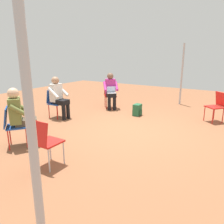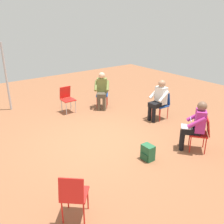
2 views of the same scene
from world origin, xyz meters
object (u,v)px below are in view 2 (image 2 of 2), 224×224
(chair_west, at_px, (162,103))
(backpack_near_laptop_user, at_px, (148,153))
(chair_south, at_px, (67,98))
(chair_southwest, at_px, (102,93))
(chair_northwest, at_px, (202,132))
(person_in_white, at_px, (159,98))
(person_with_laptop, at_px, (195,123))
(chair_northeast, at_px, (73,194))
(person_in_olive, at_px, (102,89))

(chair_west, distance_m, backpack_near_laptop_user, 2.55)
(chair_south, bearing_deg, chair_southwest, 168.27)
(chair_southwest, relative_size, chair_northwest, 1.00)
(chair_west, bearing_deg, person_in_white, 90.00)
(chair_northwest, relative_size, person_in_white, 0.69)
(chair_west, distance_m, person_with_laptop, 2.01)
(chair_northwest, height_order, chair_west, same)
(chair_northeast, height_order, person_in_olive, person_in_olive)
(chair_northwest, relative_size, backpack_near_laptop_user, 2.36)
(chair_southwest, bearing_deg, chair_west, 151.75)
(chair_southwest, relative_size, person_in_white, 0.69)
(chair_south, height_order, person_in_white, person_in_white)
(chair_south, distance_m, person_in_olive, 1.21)
(chair_west, xyz_separation_m, backpack_near_laptop_user, (2.04, 1.48, -0.34))
(chair_northwest, height_order, backpack_near_laptop_user, chair_northwest)
(chair_south, xyz_separation_m, backpack_near_laptop_user, (-0.06, 3.75, -0.34))
(person_in_white, bearing_deg, chair_northeast, 117.40)
(chair_northeast, distance_m, chair_northwest, 3.47)
(person_in_white, bearing_deg, chair_northwest, 163.80)
(chair_northwest, xyz_separation_m, backpack_near_laptop_user, (1.29, -0.46, -0.34))
(chair_northeast, relative_size, chair_southwest, 1.00)
(person_in_olive, bearing_deg, chair_southwest, -90.00)
(chair_southwest, bearing_deg, person_in_olive, 90.00)
(chair_south, bearing_deg, person_in_white, 130.48)
(chair_west, height_order, person_in_olive, person_in_olive)
(chair_northeast, height_order, chair_south, same)
(person_in_olive, relative_size, backpack_near_laptop_user, 3.44)
(chair_northwest, height_order, person_in_olive, person_in_olive)
(person_with_laptop, bearing_deg, chair_northwest, -90.00)
(person_in_white, bearing_deg, person_with_laptop, 159.59)
(chair_south, bearing_deg, person_with_laptop, 106.98)
(chair_northwest, relative_size, person_with_laptop, 0.69)
(chair_northwest, distance_m, chair_west, 2.08)
(chair_south, height_order, person_with_laptop, person_with_laptop)
(person_with_laptop, xyz_separation_m, backpack_near_laptop_user, (1.19, -0.33, -0.53))
(person_in_white, height_order, backpack_near_laptop_user, person_in_white)
(chair_northwest, distance_m, person_with_laptop, 0.26)
(chair_northeast, bearing_deg, chair_northwest, 43.71)
(person_with_laptop, relative_size, backpack_near_laptop_user, 3.44)
(chair_northeast, height_order, backpack_near_laptop_user, chair_northeast)
(chair_south, relative_size, person_with_laptop, 0.69)
(chair_northeast, relative_size, person_in_white, 0.69)
(chair_southwest, distance_m, person_with_laptop, 3.83)
(chair_southwest, bearing_deg, chair_northeast, 89.03)
(chair_south, height_order, person_in_olive, person_in_olive)
(backpack_near_laptop_user, bearing_deg, person_with_laptop, 164.56)
(chair_southwest, relative_size, person_with_laptop, 0.69)
(chair_west, bearing_deg, chair_south, 43.23)
(chair_west, bearing_deg, person_with_laptop, 155.11)
(backpack_near_laptop_user, bearing_deg, person_in_olive, -107.73)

